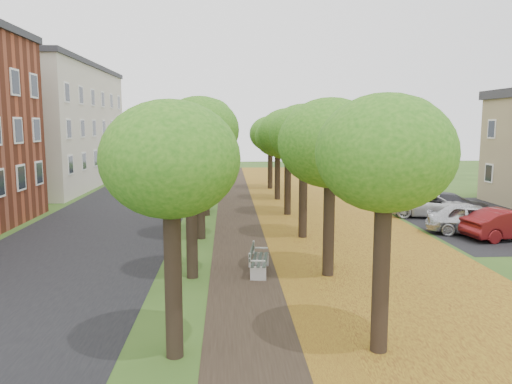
{
  "coord_description": "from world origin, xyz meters",
  "views": [
    {
      "loc": [
        -0.95,
        -11.03,
        5.35
      ],
      "look_at": [
        0.25,
        9.74,
        2.5
      ],
      "focal_mm": 35.0,
      "sensor_mm": 36.0,
      "label": 1
    }
  ],
  "objects": [
    {
      "name": "ground",
      "position": [
        0.0,
        0.0,
        0.0
      ],
      "size": [
        120.0,
        120.0,
        0.0
      ],
      "primitive_type": "plane",
      "color": "#2D4C19",
      "rests_on": "ground"
    },
    {
      "name": "street_asphalt",
      "position": [
        -7.5,
        15.0,
        0.0
      ],
      "size": [
        8.0,
        70.0,
        0.01
      ],
      "primitive_type": "cube",
      "color": "black",
      "rests_on": "ground"
    },
    {
      "name": "footpath",
      "position": [
        0.0,
        15.0,
        0.0
      ],
      "size": [
        3.2,
        70.0,
        0.01
      ],
      "primitive_type": "cube",
      "color": "black",
      "rests_on": "ground"
    },
    {
      "name": "leaf_verge",
      "position": [
        5.0,
        15.0,
        0.01
      ],
      "size": [
        7.5,
        70.0,
        0.01
      ],
      "primitive_type": "cube",
      "color": "#AB891F",
      "rests_on": "ground"
    },
    {
      "name": "parking_lot",
      "position": [
        13.5,
        16.0,
        0.0
      ],
      "size": [
        9.0,
        16.0,
        0.01
      ],
      "primitive_type": "cube",
      "color": "black",
      "rests_on": "ground"
    },
    {
      "name": "tree_row_west",
      "position": [
        -2.2,
        15.0,
        4.63
      ],
      "size": [
        3.4,
        33.4,
        6.12
      ],
      "color": "black",
      "rests_on": "ground"
    },
    {
      "name": "tree_row_east",
      "position": [
        2.6,
        15.0,
        4.63
      ],
      "size": [
        3.4,
        33.4,
        6.12
      ],
      "color": "black",
      "rests_on": "ground"
    },
    {
      "name": "building_cream",
      "position": [
        -17.0,
        33.0,
        5.21
      ],
      "size": [
        10.3,
        20.3,
        10.4
      ],
      "color": "beige",
      "rests_on": "ground"
    },
    {
      "name": "bench",
      "position": [
        0.13,
        6.41,
        0.49
      ],
      "size": [
        0.83,
        2.04,
        0.94
      ],
      "rotation": [
        0.0,
        0.0,
        1.44
      ],
      "color": "#28322A",
      "rests_on": "ground"
    },
    {
      "name": "car_silver",
      "position": [
        11.0,
        12.1,
        0.76
      ],
      "size": [
        4.81,
        3.23,
        1.52
      ],
      "primitive_type": "imported",
      "rotation": [
        0.0,
        0.0,
        1.22
      ],
      "color": "#BABABF",
      "rests_on": "ground"
    },
    {
      "name": "car_red",
      "position": [
        12.15,
        11.04,
        0.72
      ],
      "size": [
        4.54,
        2.28,
        1.43
      ],
      "primitive_type": "imported",
      "rotation": [
        0.0,
        0.0,
        1.75
      ],
      "color": "maroon",
      "rests_on": "ground"
    },
    {
      "name": "car_grey",
      "position": [
        12.2,
        17.28,
        0.66
      ],
      "size": [
        4.87,
        2.95,
        1.32
      ],
      "primitive_type": "imported",
      "rotation": [
        0.0,
        0.0,
        1.31
      ],
      "color": "#2D2D32",
      "rests_on": "ground"
    },
    {
      "name": "car_white",
      "position": [
        11.0,
        16.75,
        0.69
      ],
      "size": [
        5.39,
        3.69,
        1.37
      ],
      "primitive_type": "imported",
      "rotation": [
        0.0,
        0.0,
        1.26
      ],
      "color": "silver",
      "rests_on": "ground"
    }
  ]
}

